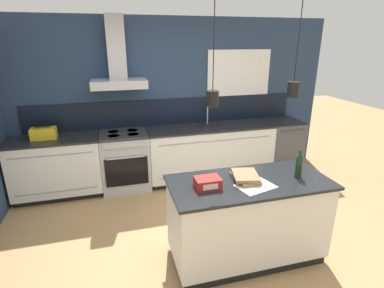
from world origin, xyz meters
name	(u,v)px	position (x,y,z in m)	size (l,w,h in m)	color
ground_plane	(202,243)	(0.00, 0.00, 0.00)	(16.00, 16.00, 0.00)	tan
wall_back	(164,98)	(-0.04, 2.00, 1.35)	(5.60, 2.48, 2.60)	navy
counter_run_left	(58,167)	(-1.74, 1.69, 0.46)	(1.27, 0.64, 0.91)	black
counter_run_sink	(210,152)	(0.66, 1.69, 0.46)	(2.10, 0.64, 1.25)	black
oven_range	(125,161)	(-0.75, 1.69, 0.46)	(0.73, 0.66, 0.91)	#B5B5BA
dishwasher	(281,145)	(2.00, 1.69, 0.46)	(0.60, 0.65, 0.91)	#4C4C51
kitchen_island	(247,219)	(0.39, -0.33, 0.46)	(1.63, 0.75, 0.91)	black
bottle_on_island	(299,166)	(0.91, -0.37, 1.03)	(0.07, 0.07, 0.30)	#193319
book_stack	(245,177)	(0.35, -0.30, 0.95)	(0.31, 0.36, 0.07)	olive
red_supply_box	(208,183)	(-0.07, -0.35, 0.96)	(0.24, 0.18, 0.10)	red
paper_pile	(256,186)	(0.39, -0.45, 0.91)	(0.41, 0.34, 0.01)	silver
yellow_toolbox	(44,133)	(-1.85, 1.69, 0.99)	(0.34, 0.18, 0.19)	gold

